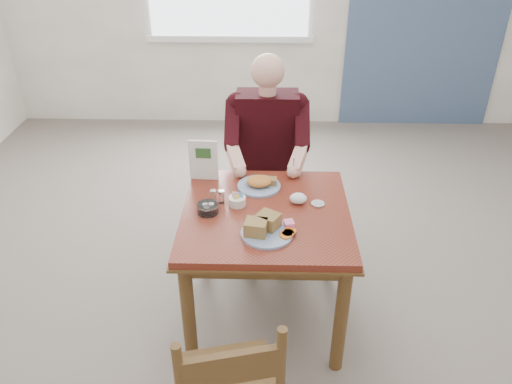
{
  "coord_description": "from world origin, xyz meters",
  "views": [
    {
      "loc": [
        0.0,
        -2.24,
        2.22
      ],
      "look_at": [
        -0.05,
        0.0,
        0.87
      ],
      "focal_mm": 35.0,
      "sensor_mm": 36.0,
      "label": 1
    }
  ],
  "objects_px": {
    "table": "(266,228)",
    "chair_far": "(266,181)",
    "near_plate": "(266,228)",
    "far_plate": "(260,183)",
    "diner": "(267,144)"
  },
  "relations": [
    {
      "from": "table",
      "to": "chair_far",
      "type": "height_order",
      "value": "chair_far"
    },
    {
      "from": "table",
      "to": "diner",
      "type": "xyz_separation_m",
      "value": [
        0.0,
        0.71,
        0.17
      ]
    },
    {
      "from": "diner",
      "to": "far_plate",
      "type": "bearing_deg",
      "value": -94.69
    },
    {
      "from": "table",
      "to": "chair_far",
      "type": "xyz_separation_m",
      "value": [
        0.0,
        0.8,
        -0.16
      ]
    },
    {
      "from": "diner",
      "to": "near_plate",
      "type": "distance_m",
      "value": 0.91
    },
    {
      "from": "table",
      "to": "near_plate",
      "type": "bearing_deg",
      "value": -90.0
    },
    {
      "from": "table",
      "to": "chair_far",
      "type": "relative_size",
      "value": 0.97
    },
    {
      "from": "near_plate",
      "to": "table",
      "type": "bearing_deg",
      "value": 90.0
    },
    {
      "from": "table",
      "to": "near_plate",
      "type": "distance_m",
      "value": 0.25
    },
    {
      "from": "near_plate",
      "to": "diner",
      "type": "bearing_deg",
      "value": 90.0
    },
    {
      "from": "chair_far",
      "to": "near_plate",
      "type": "distance_m",
      "value": 1.04
    },
    {
      "from": "table",
      "to": "near_plate",
      "type": "relative_size",
      "value": 2.77
    },
    {
      "from": "far_plate",
      "to": "table",
      "type": "bearing_deg",
      "value": -81.59
    },
    {
      "from": "chair_far",
      "to": "far_plate",
      "type": "xyz_separation_m",
      "value": [
        -0.04,
        -0.54,
        0.3
      ]
    },
    {
      "from": "table",
      "to": "diner",
      "type": "bearing_deg",
      "value": 90.0
    }
  ]
}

